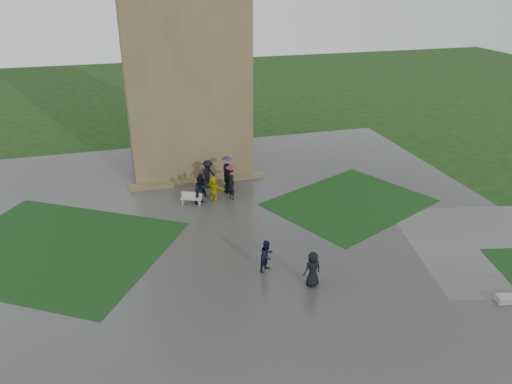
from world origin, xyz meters
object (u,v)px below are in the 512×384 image
object	(u,v)px
bench	(191,198)
pedestrian_near	(313,269)
pedestrian_mid	(267,256)
tower	(181,36)

from	to	relation	value
bench	pedestrian_near	xyz separation A→B (m)	(3.96, -9.99, 0.46)
pedestrian_near	bench	bearing A→B (deg)	-78.14
pedestrian_mid	bench	bearing A→B (deg)	70.07
pedestrian_near	tower	bearing A→B (deg)	-89.87
tower	pedestrian_near	size ratio (longest dim) A/B	10.65
tower	pedestrian_mid	size ratio (longest dim) A/B	11.37
tower	bench	size ratio (longest dim) A/B	13.41
tower	bench	distance (m)	11.48
pedestrian_mid	pedestrian_near	xyz separation A→B (m)	(1.63, -1.73, 0.05)
pedestrian_mid	tower	bearing A→B (deg)	59.48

